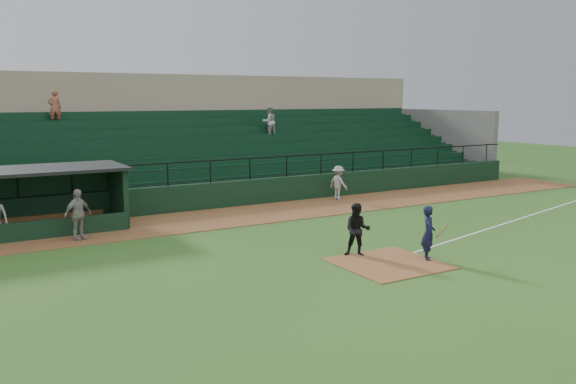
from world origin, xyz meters
TOP-DOWN VIEW (x-y plane):
  - ground at (0.00, 0.00)m, footprint 90.00×90.00m
  - warning_track at (0.00, 8.00)m, footprint 40.00×4.00m
  - home_plate_dirt at (0.00, -1.00)m, footprint 3.00×3.00m
  - foul_line at (8.00, 1.20)m, footprint 17.49×4.44m
  - stadium_structure at (-0.00, 16.46)m, footprint 38.00×13.08m
  - batter_at_plate at (1.35, -1.27)m, footprint 1.14×0.75m
  - umpire at (-0.27, 0.21)m, footprint 1.05×1.02m
  - runner at (5.31, 9.11)m, footprint 0.82×1.18m
  - dugout_player_a at (-7.47, 6.92)m, footprint 1.15×0.83m

SIDE VIEW (x-z plane):
  - ground at x=0.00m, z-range 0.00..0.00m
  - foul_line at x=8.00m, z-range 0.00..0.01m
  - warning_track at x=0.00m, z-range 0.00..0.03m
  - home_plate_dirt at x=0.00m, z-range 0.00..0.03m
  - umpire at x=-0.27m, z-range 0.00..1.71m
  - batter_at_plate at x=1.35m, z-range 0.00..1.71m
  - runner at x=5.31m, z-range 0.03..1.71m
  - dugout_player_a at x=-7.47m, z-range 0.03..1.84m
  - stadium_structure at x=0.00m, z-range -0.90..5.50m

